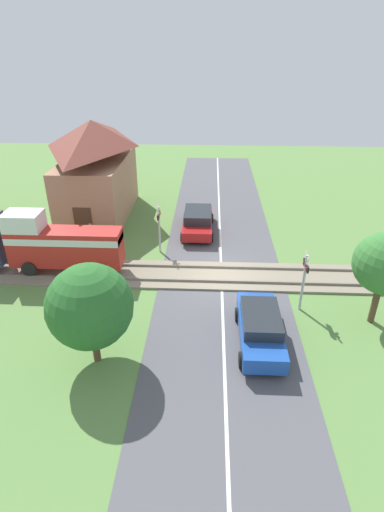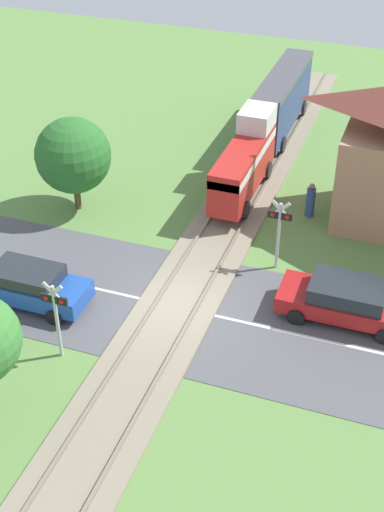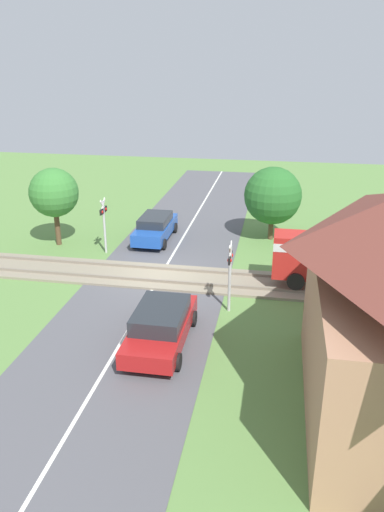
{
  "view_description": "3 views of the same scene",
  "coord_description": "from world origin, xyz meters",
  "views": [
    {
      "loc": [
        -17.92,
        0.69,
        10.89
      ],
      "look_at": [
        0.0,
        1.55,
        1.2
      ],
      "focal_mm": 28.0,
      "sensor_mm": 36.0,
      "label": 1
    },
    {
      "loc": [
        7.05,
        -18.21,
        15.94
      ],
      "look_at": [
        0.0,
        1.55,
        1.2
      ],
      "focal_mm": 50.0,
      "sensor_mm": 36.0,
      "label": 2
    },
    {
      "loc": [
        20.65,
        5.25,
        9.48
      ],
      "look_at": [
        0.0,
        1.55,
        1.2
      ],
      "focal_mm": 35.0,
      "sensor_mm": 36.0,
      "label": 3
    }
  ],
  "objects": [
    {
      "name": "track_bed",
      "position": [
        0.0,
        0.0,
        0.07
      ],
      "size": [
        2.8,
        48.0,
        0.24
      ],
      "color": "gray",
      "rests_on": "ground_plane"
    },
    {
      "name": "crossing_signal_west_approach",
      "position": [
        -2.68,
        -3.54,
        1.88
      ],
      "size": [
        0.9,
        0.18,
        2.92
      ],
      "color": "#B7B7B7",
      "rests_on": "ground_plane"
    },
    {
      "name": "ground_plane",
      "position": [
        0.0,
        0.0,
        0.0
      ],
      "size": [
        60.0,
        60.0,
        0.0
      ],
      "primitive_type": "plane",
      "color": "#5B8442"
    },
    {
      "name": "car_far_side",
      "position": [
        5.62,
        1.44,
        0.76
      ],
      "size": [
        4.59,
        2.0,
        1.45
      ],
      "color": "#A81919",
      "rests_on": "ground_plane"
    },
    {
      "name": "car_near_crossing",
      "position": [
        -5.05,
        -1.44,
        0.76
      ],
      "size": [
        4.37,
        1.81,
        1.44
      ],
      "color": "#1E4CA8",
      "rests_on": "ground_plane"
    },
    {
      "name": "tree_roadside_hedge",
      "position": [
        -6.39,
        4.91,
        2.51
      ],
      "size": [
        3.16,
        3.16,
        4.1
      ],
      "color": "brown",
      "rests_on": "ground_plane"
    },
    {
      "name": "station_building",
      "position": [
        8.05,
        8.38,
        3.19
      ],
      "size": [
        8.53,
        4.29,
        6.5
      ],
      "color": "#AD7A5B",
      "rests_on": "ground_plane"
    },
    {
      "name": "crossing_signal_east_approach",
      "position": [
        2.68,
        3.54,
        1.88
      ],
      "size": [
        0.9,
        0.18,
        2.92
      ],
      "color": "#B7B7B7",
      "rests_on": "ground_plane"
    },
    {
      "name": "tree_by_station",
      "position": [
        14.5,
        9.62,
        3.37
      ],
      "size": [
        2.75,
        2.75,
        5.03
      ],
      "color": "brown",
      "rests_on": "ground_plane"
    },
    {
      "name": "road_surface",
      "position": [
        0.0,
        0.0,
        0.01
      ],
      "size": [
        48.0,
        6.4,
        0.02
      ],
      "color": "#515156",
      "rests_on": "ground_plane"
    },
    {
      "name": "pedestrian_by_station",
      "position": [
        3.09,
        7.66,
        0.7
      ],
      "size": [
        0.38,
        0.38,
        1.53
      ],
      "color": "#2D4C8E",
      "rests_on": "ground_plane"
    }
  ]
}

